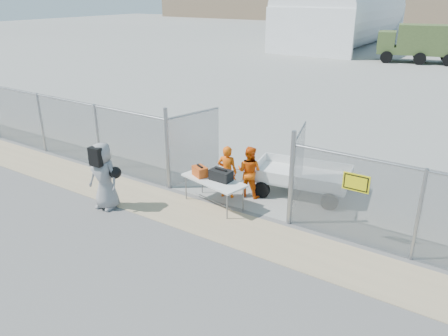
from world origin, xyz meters
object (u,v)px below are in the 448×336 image
Objects in this scene: folding_table at (214,192)px; visitor at (104,176)px; security_worker_right at (249,172)px; utility_trailer at (302,179)px; security_worker_left at (227,172)px.

visitor is at bearing -132.55° from folding_table.
visitor is (-2.42, -1.72, 0.55)m from folding_table.
security_worker_right is at bearing 77.18° from folding_table.
folding_table is at bearing -138.76° from utility_trailer.
security_worker_left is at bearing -149.34° from utility_trailer.
utility_trailer is at bearing 38.80° from visitor.
security_worker_right is 0.43× the size of utility_trailer.
security_worker_left reaches higher than utility_trailer.
security_worker_left is 2.25m from utility_trailer.
utility_trailer is at bearing -143.79° from security_worker_right.
visitor is at bearing 28.32° from security_worker_left.
security_worker_left reaches higher than security_worker_right.
security_worker_right is (0.49, 0.41, -0.02)m from security_worker_left.
security_worker_right is (0.50, 1.08, 0.37)m from folding_table.
security_worker_right is at bearing -149.10° from utility_trailer.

